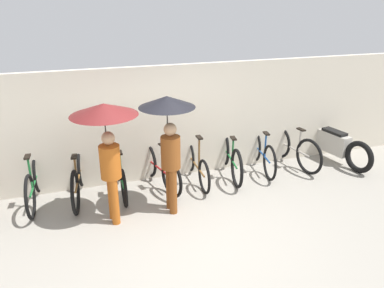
# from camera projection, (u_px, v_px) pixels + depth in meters

# --- Properties ---
(ground_plane) EXTENTS (30.00, 30.00, 0.00)m
(ground_plane) POSITION_uv_depth(u_px,v_px,m) (189.00, 240.00, 5.63)
(ground_plane) COLOR gray
(back_wall) EXTENTS (14.91, 0.12, 2.24)m
(back_wall) POSITION_uv_depth(u_px,v_px,m) (153.00, 124.00, 7.21)
(back_wall) COLOR beige
(back_wall) RESTS_ON ground
(parked_bicycle_1) EXTENTS (0.44, 1.71, 0.99)m
(parked_bicycle_1) POSITION_uv_depth(u_px,v_px,m) (34.00, 183.00, 6.51)
(parked_bicycle_1) COLOR black
(parked_bicycle_1) RESTS_ON ground
(parked_bicycle_2) EXTENTS (0.44, 1.80, 1.08)m
(parked_bicycle_2) POSITION_uv_depth(u_px,v_px,m) (78.00, 178.00, 6.68)
(parked_bicycle_2) COLOR black
(parked_bicycle_2) RESTS_ON ground
(parked_bicycle_3) EXTENTS (0.44, 1.72, 1.05)m
(parked_bicycle_3) POSITION_uv_depth(u_px,v_px,m) (120.00, 174.00, 6.90)
(parked_bicycle_3) COLOR black
(parked_bicycle_3) RESTS_ON ground
(parked_bicycle_4) EXTENTS (0.56, 1.69, 1.11)m
(parked_bicycle_4) POSITION_uv_depth(u_px,v_px,m) (159.00, 167.00, 7.13)
(parked_bicycle_4) COLOR black
(parked_bicycle_4) RESTS_ON ground
(parked_bicycle_5) EXTENTS (0.44, 1.67, 1.07)m
(parked_bicycle_5) POSITION_uv_depth(u_px,v_px,m) (196.00, 164.00, 7.33)
(parked_bicycle_5) COLOR black
(parked_bicycle_5) RESTS_ON ground
(parked_bicycle_6) EXTENTS (0.50, 1.80, 0.98)m
(parked_bicycle_6) POSITION_uv_depth(u_px,v_px,m) (230.00, 157.00, 7.58)
(parked_bicycle_6) COLOR black
(parked_bicycle_6) RESTS_ON ground
(parked_bicycle_7) EXTENTS (0.47, 1.66, 1.06)m
(parked_bicycle_7) POSITION_uv_depth(u_px,v_px,m) (262.00, 153.00, 7.83)
(parked_bicycle_7) COLOR black
(parked_bicycle_7) RESTS_ON ground
(parked_bicycle_8) EXTENTS (0.44, 1.71, 1.03)m
(parked_bicycle_8) POSITION_uv_depth(u_px,v_px,m) (293.00, 148.00, 8.03)
(parked_bicycle_8) COLOR black
(parked_bicycle_8) RESTS_ON ground
(pedestrian_leading) EXTENTS (1.03, 1.03, 1.94)m
(pedestrian_leading) POSITION_uv_depth(u_px,v_px,m) (106.00, 130.00, 5.64)
(pedestrian_leading) COLOR #B25619
(pedestrian_leading) RESTS_ON ground
(pedestrian_center) EXTENTS (0.91, 0.91, 1.97)m
(pedestrian_center) POSITION_uv_depth(u_px,v_px,m) (168.00, 125.00, 5.94)
(pedestrian_center) COLOR brown
(pedestrian_center) RESTS_ON ground
(motorcycle) EXTENTS (0.64, 2.08, 0.91)m
(motorcycle) POSITION_uv_depth(u_px,v_px,m) (333.00, 144.00, 8.26)
(motorcycle) COLOR black
(motorcycle) RESTS_ON ground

